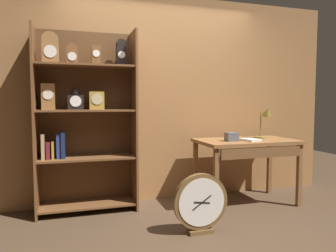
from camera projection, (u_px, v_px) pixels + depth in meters
ground_plane at (200, 238)px, 2.95m from camera, size 10.00×10.00×0.00m
back_wood_panel at (161, 99)px, 4.11m from camera, size 4.80×0.05×2.60m
bookshelf at (83, 117)px, 3.64m from camera, size 1.11×0.39×2.07m
workbench at (247, 148)px, 3.92m from camera, size 1.20×0.70×0.80m
desk_lamp at (265, 119)px, 4.09m from camera, size 0.21×0.21×0.41m
toolbox_small at (231, 137)px, 3.79m from camera, size 0.14×0.11×0.10m
open_repair_manual at (250, 140)px, 3.82m from camera, size 0.20×0.25×0.02m
round_clock_large at (200, 203)px, 3.05m from camera, size 0.54×0.11×0.58m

